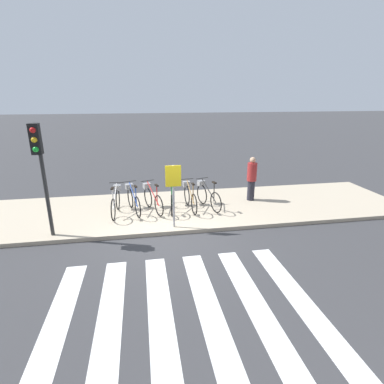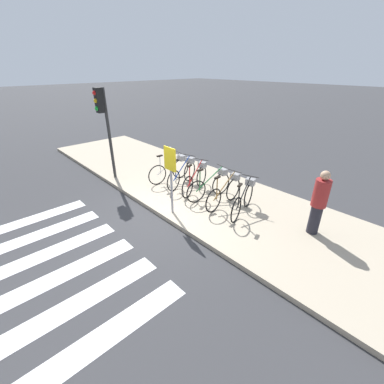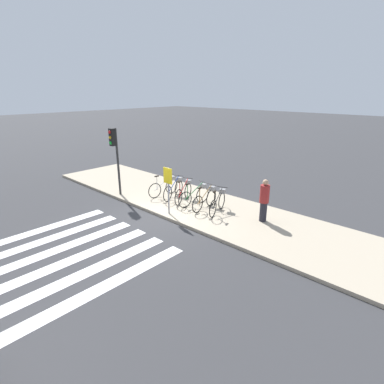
% 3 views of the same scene
% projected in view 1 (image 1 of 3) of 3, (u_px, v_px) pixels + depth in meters
% --- Properties ---
extents(ground_plane, '(120.00, 120.00, 0.00)m').
position_uv_depth(ground_plane, '(168.00, 236.00, 8.48)').
color(ground_plane, '#38383A').
extents(sidewalk, '(16.78, 3.70, 0.12)m').
position_uv_depth(sidewalk, '(163.00, 210.00, 10.19)').
color(sidewalk, '#B7A88E').
rests_on(sidewalk, ground_plane).
extents(parked_bicycle_0, '(0.46, 1.64, 1.01)m').
position_uv_depth(parked_bicycle_0, '(116.00, 201.00, 9.62)').
color(parked_bicycle_0, black).
rests_on(parked_bicycle_0, sidewalk).
extents(parked_bicycle_1, '(0.58, 1.59, 1.01)m').
position_uv_depth(parked_bicycle_1, '(133.00, 199.00, 9.78)').
color(parked_bicycle_1, black).
rests_on(parked_bicycle_1, sidewalk).
extents(parked_bicycle_2, '(0.66, 1.56, 1.01)m').
position_uv_depth(parked_bicycle_2, '(152.00, 198.00, 9.87)').
color(parked_bicycle_2, black).
rests_on(parked_bicycle_2, sidewalk).
extents(parked_bicycle_3, '(0.46, 1.63, 1.01)m').
position_uv_depth(parked_bicycle_3, '(172.00, 197.00, 9.98)').
color(parked_bicycle_3, black).
rests_on(parked_bicycle_3, sidewalk).
extents(parked_bicycle_4, '(0.46, 1.64, 1.01)m').
position_uv_depth(parked_bicycle_4, '(190.00, 196.00, 10.05)').
color(parked_bicycle_4, black).
rests_on(parked_bicycle_4, sidewalk).
extents(parked_bicycle_5, '(0.62, 1.58, 1.01)m').
position_uv_depth(parked_bicycle_5, '(207.00, 195.00, 10.17)').
color(parked_bicycle_5, black).
rests_on(parked_bicycle_5, sidewalk).
extents(pedestrian, '(0.34, 0.34, 1.59)m').
position_uv_depth(pedestrian, '(252.00, 178.00, 10.76)').
color(pedestrian, '#23232D').
rests_on(pedestrian, sidewalk).
extents(traffic_light, '(0.24, 0.40, 3.03)m').
position_uv_depth(traffic_light, '(39.00, 157.00, 7.47)').
color(traffic_light, '#2D2D2D').
rests_on(traffic_light, sidewalk).
extents(sign_post, '(0.44, 0.07, 1.84)m').
position_uv_depth(sign_post, '(173.00, 186.00, 8.36)').
color(sign_post, '#99999E').
rests_on(sign_post, sidewalk).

